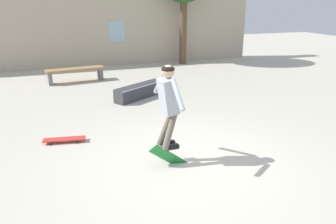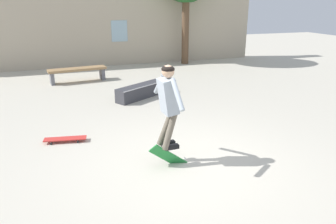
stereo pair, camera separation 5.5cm
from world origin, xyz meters
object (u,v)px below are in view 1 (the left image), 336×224
skate_ledge (141,91)px  skateboard_flipping (170,158)px  skateboard_resting (64,139)px  park_bench (75,72)px  skater (168,100)px

skate_ledge → skateboard_flipping: skateboard_flipping is taller
skateboard_resting → skate_ledge: bearing=-121.7°
park_bench → skateboard_flipping: (1.06, -6.93, -0.24)m
park_bench → skater: bearing=-88.2°
skate_ledge → park_bench: bearing=90.6°
skater → park_bench: bearing=95.2°
skate_ledge → skateboard_resting: size_ratio=2.08×
skate_ledge → skateboard_resting: (-2.34, -2.66, -0.13)m
skate_ledge → skater: 4.37m
skateboard_flipping → park_bench: bearing=94.0°
skateboard_resting → park_bench: bearing=-87.5°
park_bench → skateboard_resting: 5.36m
skateboard_flipping → skateboard_resting: (-1.72, 1.62, -0.06)m
skater → skateboard_flipping: bearing=-77.5°
park_bench → skateboard_resting: (-0.66, -5.31, -0.30)m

